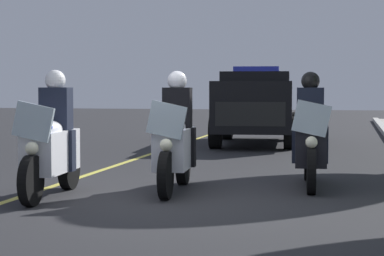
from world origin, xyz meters
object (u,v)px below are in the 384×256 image
Objects in this scene: police_motorcycle_lead_left at (52,145)px; police_motorcycle_trailing at (310,140)px; police_suv at (256,104)px; police_motorcycle_lead_right at (175,142)px.

police_motorcycle_trailing is (-1.77, 3.35, 0.00)m from police_motorcycle_lead_left.
police_suv is at bearing -166.86° from police_motorcycle_trailing.
police_motorcycle_trailing is 8.16m from police_suv.
police_motorcycle_lead_right is 2.05m from police_motorcycle_trailing.
police_motorcycle_lead_right is at bearing 120.45° from police_motorcycle_lead_left.
police_suv reaches higher than police_motorcycle_lead_left.
police_motorcycle_lead_right and police_motorcycle_trailing have the same top height.
police_motorcycle_trailing is (-0.89, 1.85, 0.00)m from police_motorcycle_lead_right.
police_motorcycle_lead_right is 0.43× the size of police_suv.
police_motorcycle_lead_left is 1.00× the size of police_motorcycle_trailing.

